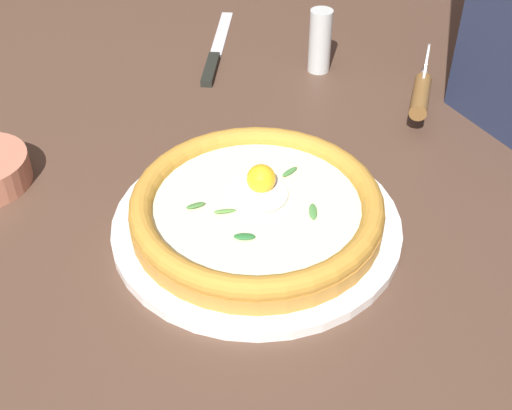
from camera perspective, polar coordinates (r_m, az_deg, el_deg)
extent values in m
cube|color=brown|center=(0.75, 1.71, -2.38)|extent=(2.40, 2.40, 0.03)
cylinder|color=white|center=(0.73, 0.00, -1.56)|extent=(0.31, 0.31, 0.01)
cylinder|color=#BD8336|center=(0.72, 0.00, -0.67)|extent=(0.27, 0.27, 0.02)
torus|color=#C18831|center=(0.71, 0.00, 0.25)|extent=(0.27, 0.27, 0.02)
cylinder|color=#EFECBF|center=(0.71, 0.00, 0.00)|extent=(0.22, 0.22, 0.00)
ellipsoid|color=white|center=(0.72, 0.18, 1.15)|extent=(0.07, 0.06, 0.01)
sphere|color=yellow|center=(0.72, 0.43, 2.20)|extent=(0.03, 0.03, 0.03)
ellipsoid|color=#468741|center=(0.75, 2.83, 2.80)|extent=(0.02, 0.03, 0.01)
ellipsoid|color=#5F9B47|center=(0.70, -2.68, -0.39)|extent=(0.01, 0.02, 0.01)
ellipsoid|color=#4A8942|center=(0.70, 4.77, -0.54)|extent=(0.02, 0.02, 0.01)
ellipsoid|color=#2D7535|center=(0.67, -0.97, -2.63)|extent=(0.02, 0.02, 0.00)
ellipsoid|color=#49853E|center=(0.71, -5.06, -0.02)|extent=(0.01, 0.02, 0.01)
cylinder|color=silver|center=(0.96, 13.85, 10.67)|extent=(0.06, 0.05, 0.08)
cylinder|color=silver|center=(0.95, 13.80, 10.39)|extent=(0.02, 0.02, 0.01)
cylinder|color=brown|center=(0.90, 13.54, 8.81)|extent=(0.08, 0.07, 0.02)
cube|color=silver|center=(1.12, -2.89, 14.07)|extent=(0.15, 0.09, 0.00)
cube|color=black|center=(1.01, -3.81, 11.22)|extent=(0.08, 0.06, 0.01)
cylinder|color=silver|center=(1.00, 5.35, 13.44)|extent=(0.03, 0.03, 0.09)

